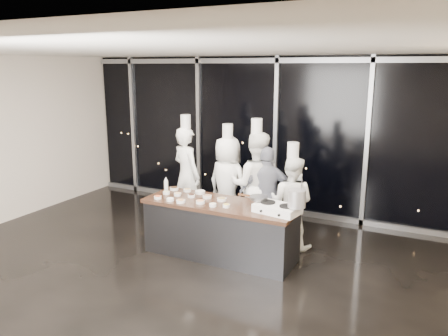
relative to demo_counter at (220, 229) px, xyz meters
The scene contains 14 objects.
ground 1.01m from the demo_counter, 90.00° to the right, with size 9.00×9.00×0.00m, color black.
room_shell 2.01m from the demo_counter, 78.94° to the right, with size 9.02×7.02×3.21m.
window_wall 2.78m from the demo_counter, 90.00° to the left, with size 8.90×0.11×3.20m.
demo_counter is the anchor object (origin of this frame).
stove 1.10m from the demo_counter, ahead, with size 0.70×0.51×0.14m.
frying_pan 0.88m from the demo_counter, ahead, with size 0.49×0.32×0.05m.
stock_pot 1.46m from the demo_counter, ahead, with size 0.25×0.25×0.25m, color #B8B7BA.
prep_bowls 0.71m from the demo_counter, behind, with size 1.36×0.74×0.05m.
squeeze_bottle 1.27m from the demo_counter, behind, with size 0.07×0.07×0.25m.
chef_far_left 1.78m from the demo_counter, 139.19° to the left, with size 0.81×0.69×2.11m.
chef_left 1.26m from the demo_counter, 110.43° to the left, with size 0.97×0.74×1.99m.
chef_center 1.17m from the demo_counter, 80.54° to the left, with size 1.11×0.99×2.12m.
guest 1.10m from the demo_counter, 65.11° to the left, with size 1.06×0.69×1.67m.
chef_right 1.28m from the demo_counter, 44.34° to the left, with size 0.77×0.61×1.79m.
Camera 1 is at (2.97, -4.95, 2.99)m, focal length 35.00 mm.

